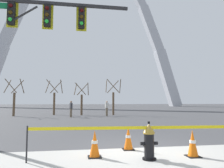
{
  "coord_description": "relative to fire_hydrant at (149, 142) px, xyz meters",
  "views": [
    {
      "loc": [
        -1.83,
        -6.54,
        1.51
      ],
      "look_at": [
        -0.0,
        5.0,
        2.5
      ],
      "focal_mm": 33.5,
      "sensor_mm": 36.0,
      "label": 1
    }
  ],
  "objects": [
    {
      "name": "traffic_cone_by_hydrant",
      "position": [
        -1.39,
        0.45,
        -0.11
      ],
      "size": [
        0.36,
        0.36,
        0.73
      ],
      "color": "black",
      "rests_on": "ground"
    },
    {
      "name": "traffic_cone_mid_sidewalk",
      "position": [
        -0.27,
        1.19,
        -0.11
      ],
      "size": [
        0.36,
        0.36,
        0.73
      ],
      "color": "black",
      "rests_on": "ground"
    },
    {
      "name": "tree_center_right",
      "position": [
        2.07,
        18.37,
        1.34
      ],
      "size": [
        1.87,
        1.89,
        4.06
      ],
      "color": "brown",
      "rests_on": "ground"
    },
    {
      "name": "tree_far_left",
      "position": [
        -8.56,
        17.98,
        1.26
      ],
      "size": [
        1.79,
        1.81,
        3.88
      ],
      "color": "brown",
      "rests_on": "ground"
    },
    {
      "name": "pedestrian_standing_center",
      "position": [
        1.12,
        16.77,
        0.35
      ],
      "size": [
        0.37,
        0.26,
        1.59
      ],
      "color": "brown",
      "rests_on": "ground"
    },
    {
      "name": "tree_center_left",
      "position": [
        -1.52,
        18.64,
        1.15
      ],
      "size": [
        1.69,
        1.7,
        3.64
      ],
      "color": "brown",
      "rests_on": "ground"
    },
    {
      "name": "fire_hydrant",
      "position": [
        0.0,
        0.0,
        0.0
      ],
      "size": [
        0.46,
        0.48,
        0.99
      ],
      "color": "black",
      "rests_on": "ground"
    },
    {
      "name": "traffic_signal_gantry",
      "position": [
        -4.22,
        3.33,
        3.8
      ],
      "size": [
        6.42,
        0.44,
        6.0
      ],
      "color": "#232326",
      "rests_on": "ground"
    },
    {
      "name": "tree_left_mid",
      "position": [
        -4.63,
        19.43,
        1.32
      ],
      "size": [
        1.85,
        1.86,
        4.01
      ],
      "color": "brown",
      "rests_on": "ground"
    },
    {
      "name": "ground_plane",
      "position": [
        0.0,
        1.19,
        -0.47
      ],
      "size": [
        240.0,
        240.0,
        0.0
      ],
      "primitive_type": "plane",
      "color": "#474749"
    },
    {
      "name": "pedestrian_walking_left",
      "position": [
        -2.58,
        15.47,
        0.35
      ],
      "size": [
        0.3,
        0.39,
        1.59
      ],
      "color": "brown",
      "rests_on": "ground"
    },
    {
      "name": "caution_tape_barrier",
      "position": [
        -0.46,
        0.01,
        0.16
      ],
      "size": [
        5.3,
        0.39,
        0.91
      ],
      "color": "#232326",
      "rests_on": "ground"
    },
    {
      "name": "monument_arch",
      "position": [
        0.0,
        58.79,
        23.85
      ],
      "size": [
        61.76,
        3.12,
        55.35
      ],
      "color": "#B2B5BC",
      "rests_on": "ground"
    },
    {
      "name": "traffic_cone_curb_edge",
      "position": [
        1.28,
        0.09,
        -0.11
      ],
      "size": [
        0.36,
        0.36,
        0.73
      ],
      "color": "black",
      "rests_on": "ground"
    }
  ]
}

